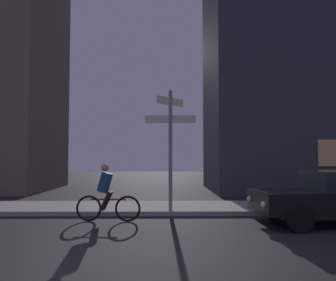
{
  "coord_description": "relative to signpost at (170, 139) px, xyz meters",
  "views": [
    {
      "loc": [
        0.89,
        -5.61,
        1.76
      ],
      "look_at": [
        0.99,
        5.56,
        2.34
      ],
      "focal_mm": 36.81,
      "sensor_mm": 36.0,
      "label": 1
    }
  ],
  "objects": [
    {
      "name": "sidewalk_kerb",
      "position": [
        -1.06,
        1.02,
        -2.29
      ],
      "size": [
        40.0,
        2.66,
        0.14
      ],
      "primitive_type": "cube",
      "color": "#9E9991",
      "rests_on": "ground_plane"
    },
    {
      "name": "ground_plane",
      "position": [
        -1.06,
        -5.26,
        -2.36
      ],
      "size": [
        80.0,
        80.0,
        0.0
      ],
      "primitive_type": "plane",
      "color": "#232326"
    },
    {
      "name": "signpost",
      "position": [
        0.0,
        0.0,
        0.0
      ],
      "size": [
        1.61,
        0.85,
        3.78
      ],
      "color": "gray",
      "rests_on": "sidewalk_kerb"
    },
    {
      "name": "cyclist",
      "position": [
        -1.81,
        -1.18,
        -1.61
      ],
      "size": [
        1.82,
        0.35,
        1.61
      ],
      "color": "black",
      "rests_on": "ground_plane"
    }
  ]
}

